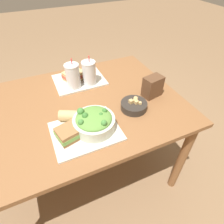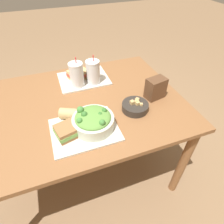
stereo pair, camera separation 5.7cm
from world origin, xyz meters
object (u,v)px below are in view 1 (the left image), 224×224
Objects in this scene: baguette_near at (73,116)px; chip_bag at (153,87)px; salad_bowl at (94,121)px; sandwich_near at (70,133)px; drink_cup_dark at (73,77)px; drink_cup_red at (89,73)px; soup_bowl at (134,105)px; sandwich_far at (74,76)px.

chip_bag reaches higher than baguette_near.
sandwich_near is (-0.14, -0.01, -0.02)m from salad_bowl.
drink_cup_dark is 1.02× the size of drink_cup_red.
baguette_near is (-0.37, 0.04, 0.02)m from soup_bowl.
soup_bowl is 0.77× the size of drink_cup_red.
sandwich_far is at bearing 75.73° from drink_cup_dark.
sandwich_near is 0.47m from drink_cup_dark.
salad_bowl is 1.08× the size of drink_cup_red.
drink_cup_dark is at bearing -125.24° from sandwich_far.
baguette_near is at bearing -126.68° from sandwich_far.
sandwich_near is (-0.42, -0.08, 0.02)m from soup_bowl.
sandwich_far is 0.11m from drink_cup_dark.
sandwich_near is at bearing -175.25° from salad_bowl.
chip_bag is at bearing -0.08° from sandwich_near.
baguette_near is 0.40m from drink_cup_red.
chip_bag is at bearing -63.28° from sandwich_far.
baguette_near is 0.44m from sandwich_far.
soup_bowl is at bearing -3.85° from sandwich_near.
salad_bowl is at bearing -174.25° from chip_bag.
salad_bowl is 0.48m from chip_bag.
soup_bowl is 0.47m from drink_cup_dark.
soup_bowl is 0.43m from sandwich_near.
sandwich_near is 0.62m from chip_bag.
sandwich_near is at bearing -107.97° from drink_cup_dark.
drink_cup_red reaches higher than soup_bowl.
drink_cup_dark reaches higher than drink_cup_red.
sandwich_near is 0.75× the size of drink_cup_red.
chip_bag is (0.60, 0.15, 0.03)m from sandwich_near.
baguette_near is 0.55m from chip_bag.
drink_cup_dark is (0.14, 0.45, 0.05)m from sandwich_near.
soup_bowl is at bearing -70.16° from baguette_near.
drink_cup_red is at bearing -66.39° from sandwich_far.
sandwich_near is at bearing -176.86° from chip_bag.
baguette_near is at bearing 172.58° from chip_bag.
chip_bag reaches higher than sandwich_far.
salad_bowl is 1.35× the size of sandwich_far.
chip_bag is (0.46, 0.14, 0.01)m from salad_bowl.
sandwich_far reaches higher than soup_bowl.
soup_bowl is 0.20m from chip_bag.
drink_cup_dark reaches higher than sandwich_far.
baguette_near is at bearing -106.11° from drink_cup_dark.
soup_bowl is at bearing -66.76° from drink_cup_red.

